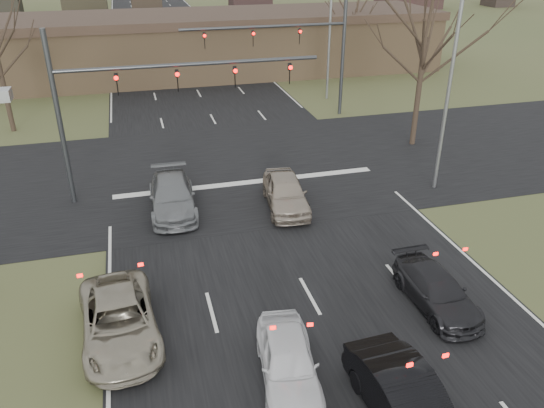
{
  "coord_description": "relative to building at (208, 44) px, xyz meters",
  "views": [
    {
      "loc": [
        -5.24,
        -11.37,
        11.37
      ],
      "look_at": [
        -0.44,
        6.51,
        2.0
      ],
      "focal_mm": 35.0,
      "sensor_mm": 36.0,
      "label": 1
    }
  ],
  "objects": [
    {
      "name": "ground",
      "position": [
        -2.0,
        -38.0,
        -2.67
      ],
      "size": [
        360.0,
        360.0,
        0.0
      ],
      "primitive_type": "plane",
      "color": "#45502A",
      "rests_on": "ground"
    },
    {
      "name": "road_main",
      "position": [
        -2.0,
        22.0,
        -2.66
      ],
      "size": [
        14.0,
        300.0,
        0.02
      ],
      "primitive_type": "cube",
      "color": "black",
      "rests_on": "ground"
    },
    {
      "name": "road_cross",
      "position": [
        -2.0,
        -23.0,
        -2.65
      ],
      "size": [
        200.0,
        14.0,
        0.02
      ],
      "primitive_type": "cube",
      "color": "black",
      "rests_on": "ground"
    },
    {
      "name": "building",
      "position": [
        0.0,
        0.0,
        0.0
      ],
      "size": [
        42.4,
        10.4,
        5.3
      ],
      "color": "olive",
      "rests_on": "ground"
    },
    {
      "name": "mast_arm_near",
      "position": [
        -7.23,
        -25.0,
        2.41
      ],
      "size": [
        12.12,
        0.24,
        8.0
      ],
      "color": "#383A3D",
      "rests_on": "ground"
    },
    {
      "name": "mast_arm_far",
      "position": [
        4.18,
        -15.0,
        2.35
      ],
      "size": [
        11.12,
        0.24,
        8.0
      ],
      "color": "#383A3D",
      "rests_on": "ground"
    },
    {
      "name": "streetlight_right_near",
      "position": [
        6.82,
        -28.0,
        2.92
      ],
      "size": [
        2.34,
        0.25,
        10.0
      ],
      "color": "gray",
      "rests_on": "ground"
    },
    {
      "name": "streetlight_right_far",
      "position": [
        7.32,
        -11.0,
        2.92
      ],
      "size": [
        2.34,
        0.25,
        10.0
      ],
      "color": "gray",
      "rests_on": "ground"
    },
    {
      "name": "car_silver_suv",
      "position": [
        -8.45,
        -35.52,
        -1.98
      ],
      "size": [
        2.66,
        5.11,
        1.38
      ],
      "primitive_type": "imported",
      "rotation": [
        0.0,
        0.0,
        0.08
      ],
      "color": "gray",
      "rests_on": "ground"
    },
    {
      "name": "car_white_sedan",
      "position": [
        -3.86,
        -38.54,
        -1.99
      ],
      "size": [
        2.11,
        4.12,
        1.34
      ],
      "primitive_type": "imported",
      "rotation": [
        0.0,
        0.0,
        -0.14
      ],
      "color": "white",
      "rests_on": "ground"
    },
    {
      "name": "car_black_hatch",
      "position": [
        -1.37,
        -40.8,
        -1.93
      ],
      "size": [
        1.83,
        4.56,
        1.48
      ],
      "primitive_type": "imported",
      "rotation": [
        0.0,
        0.0,
        0.06
      ],
      "color": "black",
      "rests_on": "ground"
    },
    {
      "name": "car_charcoal_sedan",
      "position": [
        2.0,
        -36.57,
        -2.07
      ],
      "size": [
        1.7,
        4.12,
        1.19
      ],
      "primitive_type": "imported",
      "rotation": [
        0.0,
        0.0,
        0.01
      ],
      "color": "black",
      "rests_on": "ground"
    },
    {
      "name": "car_grey_ahead",
      "position": [
        -6.0,
        -27.09,
        -1.94
      ],
      "size": [
        2.2,
        5.05,
        1.45
      ],
      "primitive_type": "imported",
      "rotation": [
        0.0,
        0.0,
        -0.03
      ],
      "color": "slate",
      "rests_on": "ground"
    },
    {
      "name": "car_silver_ahead",
      "position": [
        -0.89,
        -28.13,
        -1.9
      ],
      "size": [
        2.31,
        4.67,
        1.53
      ],
      "primitive_type": "imported",
      "rotation": [
        0.0,
        0.0,
        -0.12
      ],
      "color": "#A59785",
      "rests_on": "ground"
    }
  ]
}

